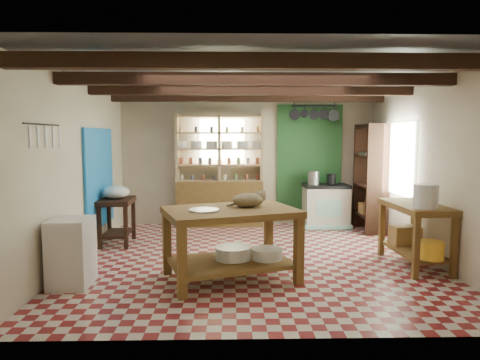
{
  "coord_description": "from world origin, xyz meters",
  "views": [
    {
      "loc": [
        -0.33,
        -6.07,
        1.76
      ],
      "look_at": [
        -0.19,
        0.3,
        1.12
      ],
      "focal_mm": 32.0,
      "sensor_mm": 36.0,
      "label": 1
    }
  ],
  "objects_px": {
    "work_table": "(231,244)",
    "prep_table": "(117,221)",
    "cat": "(248,200)",
    "white_cabinet": "(71,252)",
    "stove": "(326,206)",
    "right_counter": "(415,235)"
  },
  "relations": [
    {
      "from": "work_table",
      "to": "prep_table",
      "type": "height_order",
      "value": "work_table"
    },
    {
      "from": "prep_table",
      "to": "cat",
      "type": "height_order",
      "value": "cat"
    },
    {
      "from": "prep_table",
      "to": "work_table",
      "type": "bearing_deg",
      "value": -45.94
    },
    {
      "from": "prep_table",
      "to": "white_cabinet",
      "type": "xyz_separation_m",
      "value": [
        -0.02,
        -1.98,
        0.02
      ]
    },
    {
      "from": "work_table",
      "to": "white_cabinet",
      "type": "distance_m",
      "value": 1.9
    },
    {
      "from": "stove",
      "to": "prep_table",
      "type": "height_order",
      "value": "stove"
    },
    {
      "from": "prep_table",
      "to": "white_cabinet",
      "type": "height_order",
      "value": "white_cabinet"
    },
    {
      "from": "stove",
      "to": "right_counter",
      "type": "relative_size",
      "value": 0.72
    },
    {
      "from": "stove",
      "to": "work_table",
      "type": "bearing_deg",
      "value": -122.15
    },
    {
      "from": "prep_table",
      "to": "right_counter",
      "type": "relative_size",
      "value": 0.63
    },
    {
      "from": "prep_table",
      "to": "white_cabinet",
      "type": "distance_m",
      "value": 1.98
    },
    {
      "from": "white_cabinet",
      "to": "right_counter",
      "type": "height_order",
      "value": "right_counter"
    },
    {
      "from": "work_table",
      "to": "cat",
      "type": "relative_size",
      "value": 3.97
    },
    {
      "from": "prep_table",
      "to": "right_counter",
      "type": "distance_m",
      "value": 4.57
    },
    {
      "from": "cat",
      "to": "prep_table",
      "type": "bearing_deg",
      "value": 112.82
    },
    {
      "from": "prep_table",
      "to": "right_counter",
      "type": "height_order",
      "value": "right_counter"
    },
    {
      "from": "work_table",
      "to": "prep_table",
      "type": "distance_m",
      "value": 2.58
    },
    {
      "from": "cat",
      "to": "work_table",
      "type": "bearing_deg",
      "value": -178.69
    },
    {
      "from": "work_table",
      "to": "cat",
      "type": "bearing_deg",
      "value": 11.31
    },
    {
      "from": "right_counter",
      "to": "cat",
      "type": "bearing_deg",
      "value": -173.47
    },
    {
      "from": "stove",
      "to": "white_cabinet",
      "type": "bearing_deg",
      "value": -139.91
    },
    {
      "from": "stove",
      "to": "cat",
      "type": "xyz_separation_m",
      "value": [
        -1.64,
        -2.92,
        0.55
      ]
    }
  ]
}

